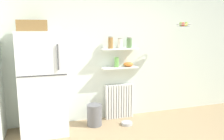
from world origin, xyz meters
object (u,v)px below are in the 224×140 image
(storage_jar_1, at_px, (120,43))
(pet_food_bowl, at_px, (127,123))
(radiator, at_px, (119,101))
(trash_bin, at_px, (94,115))
(vase, at_px, (117,62))
(refrigerator, at_px, (42,81))
(storage_jar_2, at_px, (129,43))
(storage_jar_0, at_px, (111,42))
(shelf_bowl, at_px, (128,64))
(hanging_fruit_basket, at_px, (184,25))

(storage_jar_1, xyz_separation_m, pet_food_bowl, (0.02, -0.36, -1.48))
(radiator, xyz_separation_m, trash_bin, (-0.57, -0.23, -0.14))
(radiator, distance_m, vase, 0.81)
(refrigerator, xyz_separation_m, storage_jar_2, (1.65, 0.21, 0.61))
(storage_jar_1, bearing_deg, storage_jar_0, -180.00)
(vase, bearing_deg, shelf_bowl, 0.00)
(refrigerator, bearing_deg, hanging_fruit_basket, -2.07)
(radiator, relative_size, storage_jar_1, 3.50)
(radiator, distance_m, shelf_bowl, 0.77)
(trash_bin, distance_m, pet_food_bowl, 0.64)
(pet_food_bowl, height_order, hanging_fruit_basket, hanging_fruit_basket)
(storage_jar_1, relative_size, hanging_fruit_basket, 0.68)
(radiator, height_order, trash_bin, radiator)
(radiator, bearing_deg, storage_jar_1, -90.00)
(radiator, distance_m, storage_jar_0, 1.20)
(storage_jar_0, xyz_separation_m, pet_food_bowl, (0.21, -0.36, -1.50))
(storage_jar_0, relative_size, hanging_fruit_basket, 0.79)
(storage_jar_0, relative_size, pet_food_bowl, 1.09)
(vase, bearing_deg, storage_jar_2, -0.00)
(shelf_bowl, distance_m, trash_bin, 1.18)
(hanging_fruit_basket, bearing_deg, shelf_bowl, 162.92)
(refrigerator, distance_m, storage_jar_2, 1.77)
(refrigerator, height_order, radiator, refrigerator)
(refrigerator, bearing_deg, radiator, 9.53)
(radiator, distance_m, storage_jar_1, 1.17)
(shelf_bowl, bearing_deg, hanging_fruit_basket, -17.08)
(storage_jar_0, xyz_separation_m, storage_jar_2, (0.38, -0.00, -0.01))
(shelf_bowl, bearing_deg, storage_jar_2, -0.00)
(trash_bin, height_order, hanging_fruit_basket, hanging_fruit_basket)
(vase, xyz_separation_m, hanging_fruit_basket, (1.25, -0.31, 0.72))
(refrigerator, distance_m, storage_jar_0, 1.43)
(radiator, bearing_deg, storage_jar_2, -8.98)
(shelf_bowl, bearing_deg, vase, 180.00)
(refrigerator, xyz_separation_m, storage_jar_0, (1.27, 0.21, 0.62))
(pet_food_bowl, bearing_deg, shelf_bowl, 66.65)
(storage_jar_2, xyz_separation_m, vase, (-0.26, 0.00, -0.37))
(refrigerator, height_order, storage_jar_2, refrigerator)
(shelf_bowl, relative_size, hanging_fruit_basket, 0.68)
(shelf_bowl, distance_m, pet_food_bowl, 1.14)
(shelf_bowl, bearing_deg, storage_jar_0, 180.00)
(storage_jar_2, height_order, vase, storage_jar_2)
(storage_jar_0, height_order, hanging_fruit_basket, hanging_fruit_basket)
(storage_jar_0, height_order, trash_bin, storage_jar_0)
(storage_jar_0, xyz_separation_m, trash_bin, (-0.38, -0.20, -1.33))
(trash_bin, xyz_separation_m, hanging_fruit_basket, (1.75, -0.11, 1.66))
(storage_jar_1, height_order, vase, storage_jar_1)
(refrigerator, relative_size, storage_jar_2, 9.15)
(radiator, xyz_separation_m, hanging_fruit_basket, (1.19, -0.34, 1.52))
(storage_jar_2, bearing_deg, vase, 180.00)
(refrigerator, xyz_separation_m, hanging_fruit_basket, (2.64, -0.10, 0.95))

